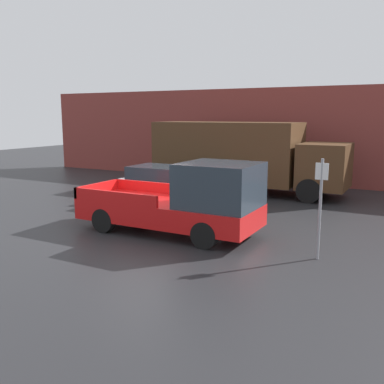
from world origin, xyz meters
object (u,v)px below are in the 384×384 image
object	(u,v)px
pickup_truck	(186,202)
delivery_truck	(241,154)
parking_sign	(320,203)
car	(163,186)
newspaper_box	(167,167)

from	to	relation	value
pickup_truck	delivery_truck	distance (m)	7.62
delivery_truck	parking_sign	distance (m)	9.39
car	newspaper_box	bearing A→B (deg)	120.76
pickup_truck	delivery_truck	xyz separation A→B (m)	(-1.30, 7.48, 0.72)
pickup_truck	car	size ratio (longest dim) A/B	1.15
pickup_truck	car	xyz separation A→B (m)	(-2.78, 3.16, -0.21)
newspaper_box	delivery_truck	bearing A→B (deg)	-27.08
car	delivery_truck	world-z (taller)	delivery_truck
parking_sign	delivery_truck	bearing A→B (deg)	123.42
pickup_truck	parking_sign	distance (m)	3.91
pickup_truck	newspaper_box	world-z (taller)	pickup_truck
car	parking_sign	bearing A→B (deg)	-27.88
delivery_truck	parking_sign	world-z (taller)	delivery_truck
pickup_truck	newspaper_box	distance (m)	12.66
car	pickup_truck	bearing A→B (deg)	-48.72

